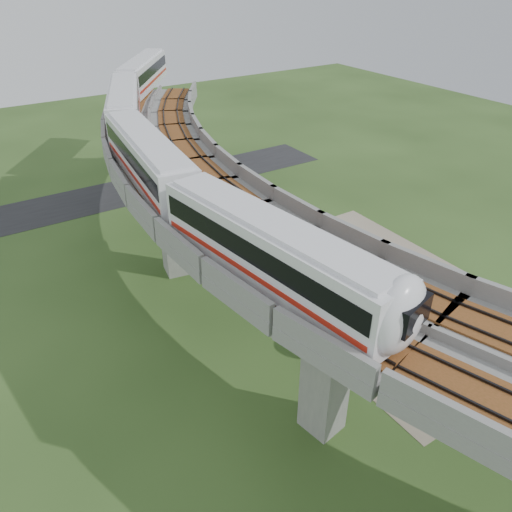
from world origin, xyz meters
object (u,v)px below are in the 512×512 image
object	(u,v)px
metro_train	(160,128)
car_white	(407,321)
car_red	(407,278)
car_dark	(289,259)

from	to	relation	value
metro_train	car_white	bearing A→B (deg)	-62.19
car_white	car_red	size ratio (longest dim) A/B	0.89
metro_train	car_red	bearing A→B (deg)	-46.72
metro_train	car_red	xyz separation A→B (m)	(15.05, -15.99, -11.68)
car_dark	car_white	bearing A→B (deg)	-179.82
car_white	car_dark	xyz separation A→B (m)	(-2.48, 12.16, 0.13)
metro_train	car_red	world-z (taller)	metro_train
car_white	car_dark	distance (m)	12.41
car_red	car_dark	xyz separation A→B (m)	(-6.94, 8.04, 0.08)
metro_train	car_dark	xyz separation A→B (m)	(8.12, -7.94, -11.60)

